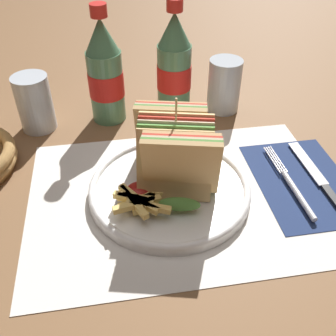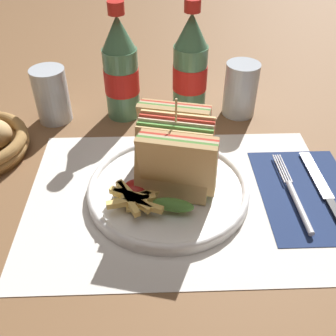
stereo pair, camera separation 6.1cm
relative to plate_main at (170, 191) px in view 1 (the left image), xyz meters
name	(u,v)px [view 1 (the left image)]	position (x,y,z in m)	size (l,w,h in m)	color
ground_plane	(185,192)	(0.03, 0.00, -0.01)	(4.00, 4.00, 0.00)	brown
placemat	(183,196)	(0.02, 0.00, -0.01)	(0.48, 0.34, 0.00)	silver
plate_main	(170,191)	(0.00, 0.00, 0.00)	(0.25, 0.25, 0.02)	white
club_sandwich	(176,151)	(0.01, 0.02, 0.06)	(0.13, 0.19, 0.15)	tan
fries_pile	(138,201)	(-0.05, -0.04, 0.02)	(0.08, 0.08, 0.02)	#E5C166
ketchup_blob	(139,189)	(-0.05, -0.01, 0.02)	(0.04, 0.03, 0.01)	maroon
napkin	(303,181)	(0.22, 0.00, -0.01)	(0.15, 0.22, 0.00)	navy
fork	(293,187)	(0.19, -0.02, 0.00)	(0.02, 0.18, 0.01)	silver
knife	(319,178)	(0.25, -0.01, 0.00)	(0.02, 0.20, 0.00)	black
coke_bottle_near	(105,74)	(-0.08, 0.25, 0.09)	(0.07, 0.07, 0.22)	#4C7F5B
coke_bottle_far	(174,67)	(0.05, 0.26, 0.09)	(0.07, 0.07, 0.22)	#4C7F5B
glass_near	(224,85)	(0.15, 0.25, 0.04)	(0.07, 0.07, 0.11)	silver
glass_far	(35,107)	(-0.22, 0.24, 0.04)	(0.07, 0.07, 0.11)	silver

